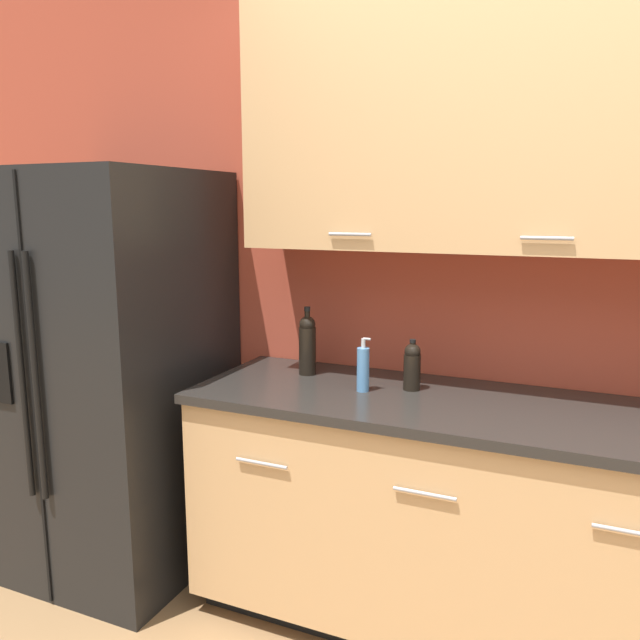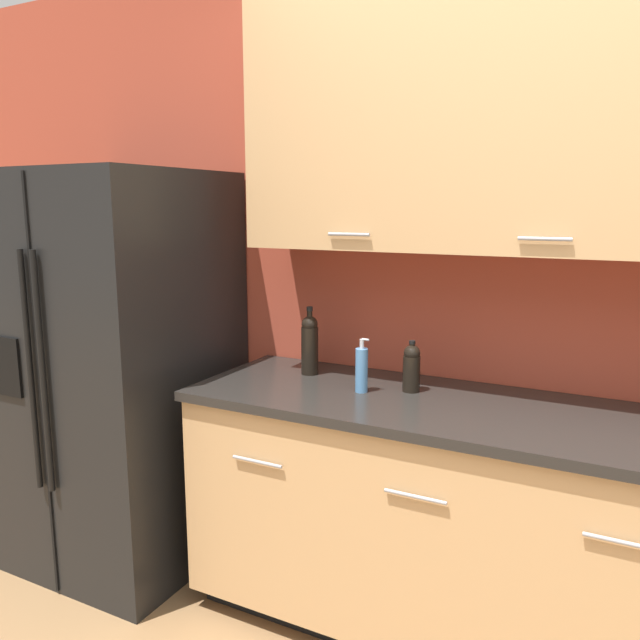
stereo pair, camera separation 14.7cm
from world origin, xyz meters
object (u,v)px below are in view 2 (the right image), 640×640
soap_dispenser (362,369)px  oil_bottle (412,367)px  wine_bottle (310,343)px  refrigerator (118,370)px

soap_dispenser → oil_bottle: 0.18m
soap_dispenser → oil_bottle: bearing=29.4°
wine_bottle → oil_bottle: bearing=-5.3°
wine_bottle → oil_bottle: 0.45m
refrigerator → wine_bottle: bearing=13.2°
wine_bottle → refrigerator: bearing=-166.8°
refrigerator → soap_dispenser: size_ratio=8.50×
oil_bottle → refrigerator: bearing=-173.1°
refrigerator → oil_bottle: refrigerator is taller
wine_bottle → soap_dispenser: size_ratio=1.37×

